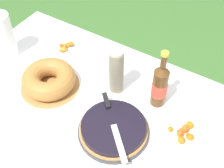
% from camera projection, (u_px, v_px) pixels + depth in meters
% --- Properties ---
extents(garden_table, '(1.69, 0.98, 0.73)m').
position_uv_depth(garden_table, '(105.00, 125.00, 1.52)').
color(garden_table, '#A87A47').
rests_on(garden_table, ground_plane).
extents(tablecloth, '(1.70, 0.99, 0.10)m').
position_uv_depth(tablecloth, '(105.00, 118.00, 1.48)').
color(tablecloth, white).
rests_on(tablecloth, garden_table).
extents(berry_tart, '(0.32, 0.32, 0.06)m').
position_uv_depth(berry_tart, '(114.00, 129.00, 1.39)').
color(berry_tart, '#38383D').
rests_on(berry_tart, tablecloth).
extents(serving_knife, '(0.28, 0.28, 0.01)m').
position_uv_depth(serving_knife, '(112.00, 119.00, 1.38)').
color(serving_knife, silver).
rests_on(serving_knife, berry_tart).
extents(bundt_cake, '(0.30, 0.30, 0.10)m').
position_uv_depth(bundt_cake, '(49.00, 79.00, 1.57)').
color(bundt_cake, '#B78447').
rests_on(bundt_cake, tablecloth).
extents(cup_stack, '(0.07, 0.07, 0.27)m').
position_uv_depth(cup_stack, '(116.00, 71.00, 1.49)').
color(cup_stack, beige).
rests_on(cup_stack, tablecloth).
extents(cider_bottle_amber, '(0.07, 0.07, 0.32)m').
position_uv_depth(cider_bottle_amber, '(160.00, 85.00, 1.44)').
color(cider_bottle_amber, brown).
rests_on(cider_bottle_amber, tablecloth).
extents(snack_plate_near, '(0.23, 0.23, 0.06)m').
position_uv_depth(snack_plate_near, '(184.00, 132.00, 1.40)').
color(snack_plate_near, white).
rests_on(snack_plate_near, tablecloth).
extents(snack_plate_left, '(0.20, 0.20, 0.05)m').
position_uv_depth(snack_plate_left, '(68.00, 49.00, 1.78)').
color(snack_plate_left, white).
rests_on(snack_plate_left, tablecloth).
extents(paper_towel_roll, '(0.11, 0.11, 0.26)m').
position_uv_depth(paper_towel_roll, '(4.00, 35.00, 1.68)').
color(paper_towel_roll, white).
rests_on(paper_towel_roll, tablecloth).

